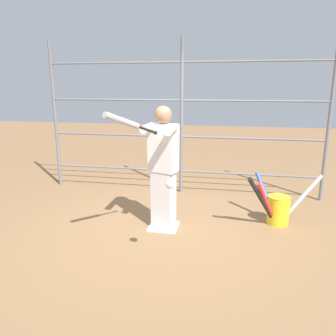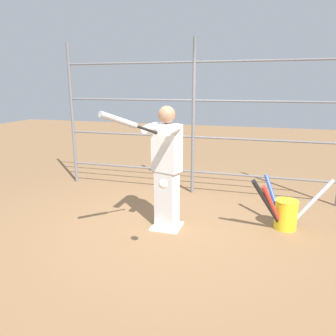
% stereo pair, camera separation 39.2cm
% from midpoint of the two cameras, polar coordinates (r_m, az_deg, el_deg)
% --- Properties ---
extents(ground_plane, '(24.00, 24.00, 0.00)m').
position_cam_midpoint_polar(ground_plane, '(4.67, -3.22, -10.24)').
color(ground_plane, olive).
extents(home_plate, '(0.40, 0.40, 0.02)m').
position_cam_midpoint_polar(home_plate, '(4.67, -3.23, -10.13)').
color(home_plate, white).
rests_on(home_plate, ground).
extents(fence_backstop, '(4.94, 0.06, 2.72)m').
position_cam_midpoint_polar(fence_backstop, '(5.85, 0.45, 8.57)').
color(fence_backstop, slate).
rests_on(fence_backstop, ground).
extents(batter, '(0.42, 0.65, 1.68)m').
position_cam_midpoint_polar(batter, '(4.36, -3.44, 0.59)').
color(batter, silver).
rests_on(batter, ground).
extents(baseball_bat_swinging, '(0.41, 0.72, 0.32)m').
position_cam_midpoint_polar(baseball_bat_swinging, '(3.52, -10.44, 7.80)').
color(baseball_bat_swinging, black).
extents(softball_in_flight, '(0.10, 0.10, 0.10)m').
position_cam_midpoint_polar(softball_in_flight, '(3.29, -3.03, -2.86)').
color(softball_in_flight, white).
extents(bat_bucket, '(1.10, 0.84, 0.78)m').
position_cam_midpoint_polar(bat_bucket, '(4.87, 16.37, -6.65)').
color(bat_bucket, yellow).
rests_on(bat_bucket, ground).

